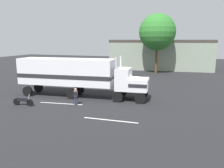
# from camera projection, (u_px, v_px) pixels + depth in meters

# --- Properties ---
(ground_plane) EXTENTS (120.00, 120.00, 0.00)m
(ground_plane) POSITION_uv_depth(u_px,v_px,m) (123.00, 99.00, 23.60)
(ground_plane) COLOR #232326
(lane_stripe_near) EXTENTS (4.39, 0.71, 0.01)m
(lane_stripe_near) POSITION_uv_depth(u_px,v_px,m) (61.00, 103.00, 22.07)
(lane_stripe_near) COLOR silver
(lane_stripe_near) RESTS_ON ground_plane
(lane_stripe_mid) EXTENTS (4.40, 0.35, 0.01)m
(lane_stripe_mid) POSITION_uv_depth(u_px,v_px,m) (110.00, 120.00, 17.47)
(lane_stripe_mid) COLOR silver
(lane_stripe_mid) RESTS_ON ground_plane
(semi_truck) EXTENTS (14.34, 4.08, 4.50)m
(semi_truck) POSITION_uv_depth(u_px,v_px,m) (76.00, 74.00, 24.33)
(semi_truck) COLOR white
(semi_truck) RESTS_ON ground_plane
(person_bystander) EXTENTS (0.36, 0.47, 1.63)m
(person_bystander) POSITION_uv_depth(u_px,v_px,m) (76.00, 96.00, 21.52)
(person_bystander) COLOR #2D3347
(person_bystander) RESTS_ON ground_plane
(parked_car) EXTENTS (4.66, 2.61, 1.57)m
(parked_car) POSITION_uv_depth(u_px,v_px,m) (116.00, 74.00, 36.05)
(parked_car) COLOR maroon
(parked_car) RESTS_ON ground_plane
(motorcycle) EXTENTS (2.11, 0.35, 1.12)m
(motorcycle) POSITION_uv_depth(u_px,v_px,m) (23.00, 101.00, 21.28)
(motorcycle) COLOR black
(motorcycle) RESTS_ON ground_plane
(tree_left) EXTENTS (6.63, 6.63, 10.88)m
(tree_left) POSITION_uv_depth(u_px,v_px,m) (157.00, 32.00, 40.84)
(tree_left) COLOR brown
(tree_left) RESTS_ON ground_plane
(building_backdrop) EXTENTS (21.31, 7.97, 6.18)m
(building_backdrop) POSITION_uv_depth(u_px,v_px,m) (160.00, 54.00, 47.35)
(building_backdrop) COLOR gray
(building_backdrop) RESTS_ON ground_plane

